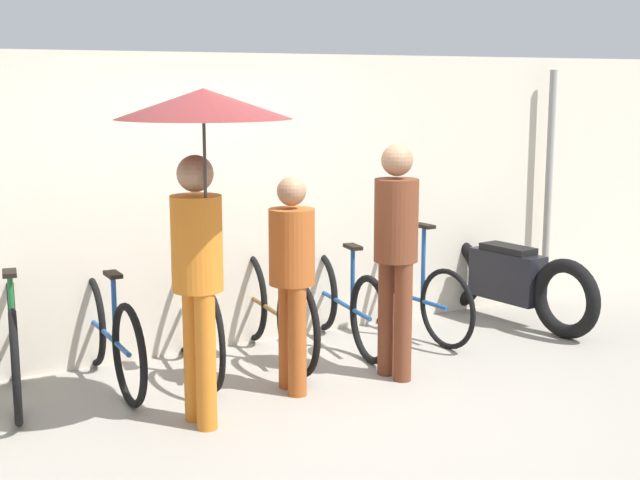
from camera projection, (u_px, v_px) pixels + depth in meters
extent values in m
plane|color=gray|center=(320.00, 420.00, 5.78)|extent=(30.00, 30.00, 0.00)
cube|color=beige|center=(208.00, 204.00, 7.16)|extent=(12.30, 0.12, 2.39)
torus|color=black|center=(13.00, 328.00, 6.55)|extent=(0.17, 0.75, 0.75)
torus|color=black|center=(15.00, 367.00, 5.66)|extent=(0.17, 0.75, 0.75)
cylinder|color=#19662D|center=(14.00, 346.00, 6.11)|extent=(0.19, 0.95, 0.04)
cylinder|color=#19662D|center=(12.00, 315.00, 5.90)|extent=(0.04, 0.04, 0.53)
cube|color=black|center=(9.00, 273.00, 5.85)|extent=(0.12, 0.21, 0.03)
cylinder|color=#19662D|center=(10.00, 283.00, 6.49)|extent=(0.04, 0.04, 0.68)
cylinder|color=#19662D|center=(7.00, 237.00, 6.43)|extent=(0.44, 0.10, 0.03)
torus|color=black|center=(92.00, 320.00, 6.85)|extent=(0.06, 0.71, 0.71)
torus|color=black|center=(129.00, 355.00, 5.97)|extent=(0.06, 0.71, 0.71)
cylinder|color=#19478C|center=(109.00, 336.00, 6.41)|extent=(0.05, 1.01, 0.04)
cylinder|color=#19478C|center=(114.00, 310.00, 6.22)|extent=(0.04, 0.04, 0.48)
cube|color=black|center=(113.00, 274.00, 6.17)|extent=(0.09, 0.20, 0.03)
cylinder|color=#19478C|center=(90.00, 278.00, 6.79)|extent=(0.04, 0.04, 0.67)
cylinder|color=#19478C|center=(88.00, 234.00, 6.73)|extent=(0.44, 0.04, 0.03)
torus|color=black|center=(180.00, 307.00, 7.18)|extent=(0.15, 0.73, 0.74)
torus|color=black|center=(210.00, 340.00, 6.28)|extent=(0.15, 0.73, 0.74)
cylinder|color=#A59E93|center=(194.00, 323.00, 6.73)|extent=(0.18, 0.98, 0.04)
cylinder|color=#A59E93|center=(199.00, 294.00, 6.53)|extent=(0.04, 0.04, 0.53)
cube|color=black|center=(198.00, 256.00, 6.48)|extent=(0.12, 0.21, 0.03)
cylinder|color=#A59E93|center=(179.00, 266.00, 7.13)|extent=(0.04, 0.04, 0.68)
cylinder|color=#A59E93|center=(178.00, 225.00, 7.07)|extent=(0.44, 0.09, 0.03)
torus|color=black|center=(250.00, 296.00, 7.51)|extent=(0.11, 0.75, 0.75)
torus|color=black|center=(298.00, 327.00, 6.58)|extent=(0.11, 0.75, 0.75)
cylinder|color=brown|center=(272.00, 311.00, 7.05)|extent=(0.12, 1.04, 0.04)
cylinder|color=brown|center=(280.00, 287.00, 6.84)|extent=(0.04, 0.04, 0.46)
cube|color=black|center=(280.00, 256.00, 6.80)|extent=(0.11, 0.21, 0.03)
cylinder|color=brown|center=(249.00, 259.00, 7.46)|extent=(0.04, 0.04, 0.65)
cylinder|color=brown|center=(248.00, 220.00, 7.40)|extent=(0.44, 0.06, 0.03)
torus|color=black|center=(320.00, 291.00, 7.83)|extent=(0.14, 0.70, 0.70)
torus|color=black|center=(370.00, 319.00, 6.90)|extent=(0.14, 0.70, 0.70)
cylinder|color=#19478C|center=(344.00, 304.00, 7.36)|extent=(0.17, 1.02, 0.04)
cylinder|color=#19478C|center=(353.00, 279.00, 7.16)|extent=(0.04, 0.04, 0.50)
cube|color=black|center=(353.00, 247.00, 7.11)|extent=(0.11, 0.21, 0.03)
cylinder|color=#19478C|center=(320.00, 255.00, 7.78)|extent=(0.04, 0.04, 0.64)
cylinder|color=#19478C|center=(320.00, 219.00, 7.72)|extent=(0.44, 0.08, 0.03)
torus|color=black|center=(377.00, 286.00, 8.07)|extent=(0.09, 0.67, 0.67)
torus|color=black|center=(447.00, 309.00, 7.27)|extent=(0.09, 0.67, 0.67)
cylinder|color=#19478C|center=(410.00, 297.00, 7.67)|extent=(0.10, 0.96, 0.04)
cylinder|color=#19478C|center=(423.00, 265.00, 7.47)|extent=(0.04, 0.04, 0.63)
cube|color=black|center=(424.00, 226.00, 7.42)|extent=(0.10, 0.21, 0.03)
cylinder|color=#19478C|center=(377.00, 248.00, 8.00)|extent=(0.04, 0.04, 0.71)
cylinder|color=#19478C|center=(378.00, 209.00, 7.94)|extent=(0.44, 0.06, 0.03)
cylinder|color=#C66B1E|center=(194.00, 355.00, 5.71)|extent=(0.13, 0.13, 0.88)
cylinder|color=#C66B1E|center=(206.00, 362.00, 5.56)|extent=(0.13, 0.13, 0.88)
cylinder|color=#C66B1E|center=(197.00, 243.00, 5.50)|extent=(0.32, 0.32, 0.60)
sphere|color=#997051|center=(195.00, 173.00, 5.42)|extent=(0.23, 0.23, 0.23)
cylinder|color=#332D28|center=(205.00, 181.00, 5.31)|extent=(0.02, 0.02, 0.73)
cone|color=#591919|center=(203.00, 104.00, 5.23)|extent=(1.06, 1.06, 0.18)
cylinder|color=#9E4C1E|center=(287.00, 335.00, 6.33)|extent=(0.13, 0.13, 0.78)
cylinder|color=#9E4C1E|center=(297.00, 342.00, 6.17)|extent=(0.13, 0.13, 0.78)
cylinder|color=#9E4C1E|center=(292.00, 247.00, 6.13)|extent=(0.32, 0.32, 0.53)
sphere|color=#997051|center=(291.00, 191.00, 6.06)|extent=(0.20, 0.20, 0.20)
cylinder|color=brown|center=(387.00, 317.00, 6.61)|extent=(0.13, 0.13, 0.88)
cylinder|color=brown|center=(403.00, 322.00, 6.47)|extent=(0.13, 0.13, 0.88)
cylinder|color=brown|center=(396.00, 220.00, 6.41)|extent=(0.32, 0.32, 0.60)
sphere|color=#997051|center=(397.00, 160.00, 6.33)|extent=(0.23, 0.23, 0.23)
torus|color=black|center=(455.00, 272.00, 8.63)|extent=(0.20, 0.70, 0.69)
torus|color=black|center=(566.00, 299.00, 7.56)|extent=(0.20, 0.70, 0.69)
cube|color=black|center=(507.00, 276.00, 8.08)|extent=(0.32, 0.76, 0.44)
cube|color=black|center=(508.00, 249.00, 8.04)|extent=(0.28, 0.54, 0.06)
cylinder|color=#B2B2B7|center=(456.00, 216.00, 8.53)|extent=(0.58, 0.10, 0.03)
cylinder|color=gray|center=(548.00, 188.00, 8.68)|extent=(0.07, 0.07, 2.27)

